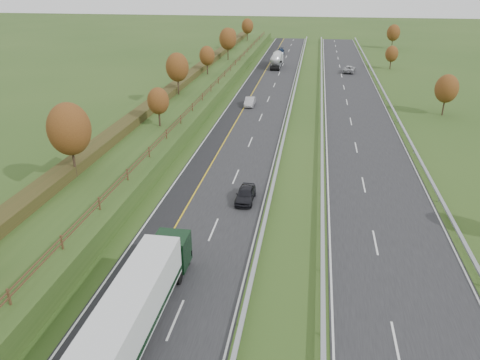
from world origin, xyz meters
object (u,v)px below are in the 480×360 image
object	(u,v)px
box_lorry	(137,305)
car_dark_near	(245,194)
car_small_far	(281,51)
road_tanker	(277,59)
car_silver_mid	(250,102)
car_oncoming	(349,69)

from	to	relation	value
box_lorry	car_dark_near	world-z (taller)	box_lorry
car_dark_near	car_small_far	size ratio (longest dim) A/B	0.85
box_lorry	car_dark_near	size ratio (longest dim) A/B	3.75
road_tanker	car_small_far	bearing A→B (deg)	91.70
box_lorry	car_dark_near	bearing A→B (deg)	79.28
road_tanker	car_silver_mid	bearing A→B (deg)	-92.04
box_lorry	road_tanker	bearing A→B (deg)	89.74
road_tanker	car_dark_near	size ratio (longest dim) A/B	2.59
road_tanker	car_silver_mid	xyz separation A→B (m)	(-1.34, -37.74, -1.09)
car_oncoming	road_tanker	bearing A→B (deg)	-6.74
car_silver_mid	road_tanker	bearing A→B (deg)	87.64
road_tanker	car_oncoming	world-z (taller)	road_tanker
road_tanker	car_dark_near	world-z (taller)	road_tanker
box_lorry	car_small_far	size ratio (longest dim) A/B	3.18
car_small_far	box_lorry	bearing A→B (deg)	-93.58
car_dark_near	road_tanker	bearing A→B (deg)	93.10
car_dark_near	car_silver_mid	world-z (taller)	car_dark_near
box_lorry	car_silver_mid	bearing A→B (deg)	90.92
car_dark_near	car_oncoming	bearing A→B (deg)	79.37
car_dark_near	car_small_far	bearing A→B (deg)	92.92
car_small_far	car_oncoming	world-z (taller)	car_oncoming
box_lorry	car_oncoming	size ratio (longest dim) A/B	2.94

